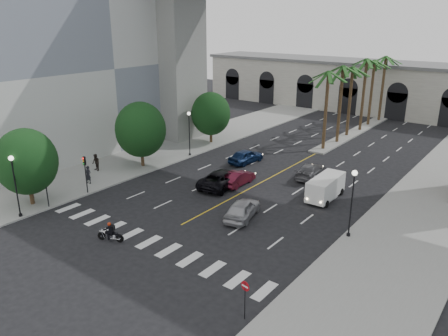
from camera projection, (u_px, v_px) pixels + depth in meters
ground at (163, 234)px, 33.14m from camera, size 140.00×140.00×0.00m
sidewalk_left at (162, 152)px, 52.97m from camera, size 8.00×100.00×0.15m
sidewalk_right at (423, 217)px, 35.85m from camera, size 8.00×100.00×0.15m
median at (353, 133)px, 61.72m from camera, size 2.00×24.00×0.20m
building_left at (72, 62)px, 54.20m from camera, size 16.50×32.50×20.60m
pier_building at (394, 88)px, 73.16m from camera, size 71.00×10.50×8.50m
palm_a at (328, 76)px, 51.24m from camera, size 3.20×3.20×10.30m
palm_b at (343, 70)px, 54.11m from camera, size 3.20×3.20×10.60m
palm_c at (353, 71)px, 57.44m from camera, size 3.20×3.20×10.10m
palm_d at (367, 63)px, 60.01m from camera, size 3.20×3.20×10.90m
palm_e at (374, 64)px, 63.32m from camera, size 3.20×3.20×10.40m
palm_f at (386, 60)px, 66.07m from camera, size 3.20×3.20×10.70m
street_tree_near at (26, 162)px, 36.98m from camera, size 5.20×5.20×6.89m
street_tree_mid at (141, 130)px, 46.71m from camera, size 5.44×5.44×7.21m
street_tree_far at (211, 114)px, 55.85m from camera, size 5.04×5.04×6.68m
lamp_post_left_near at (15, 181)px, 34.83m from camera, size 0.40×0.40×5.35m
lamp_post_left_far at (189, 130)px, 50.64m from camera, size 0.40×0.40×5.35m
lamp_post_right at (352, 198)px, 31.61m from camera, size 0.40×0.40×5.35m
traffic_signal_near at (45, 181)px, 36.89m from camera, size 0.25×0.18×3.65m
traffic_signal_far at (85, 169)px, 39.90m from camera, size 0.25×0.18×3.65m
motorcycle_rider at (111, 233)px, 31.94m from camera, size 1.98×0.90×1.51m
car_a at (242, 209)px, 35.65m from camera, size 2.96×4.95×1.58m
car_b at (238, 178)px, 42.73m from camera, size 1.61×4.31×1.41m
car_c at (222, 179)px, 42.27m from camera, size 3.37×6.10×1.62m
car_d at (311, 171)px, 44.68m from camera, size 2.60×5.12×1.43m
car_e at (246, 156)px, 49.16m from camera, size 2.31×4.74×1.56m
cargo_van at (325, 187)px, 39.24m from camera, size 2.09×4.94×2.08m
pedestrian_a at (88, 175)px, 42.61m from camera, size 0.73×0.56×1.78m
pedestrian_b at (96, 163)px, 46.15m from camera, size 1.01×0.86×1.81m
do_not_enter_sign at (245, 292)px, 23.32m from camera, size 0.58×0.12×2.38m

